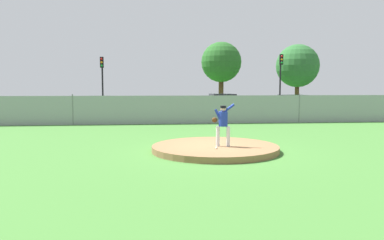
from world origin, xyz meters
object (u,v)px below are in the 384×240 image
at_px(parked_car_white, 98,108).
at_px(traffic_light_far, 281,73).
at_px(pitcher_youth, 223,121).
at_px(parked_car_burgundy, 164,108).
at_px(parked_car_charcoal, 294,106).
at_px(parked_car_champagne, 222,106).
at_px(baseball, 217,148).
at_px(traffic_light_near, 102,75).

relative_size(parked_car_white, traffic_light_far, 0.82).
distance_m(pitcher_youth, parked_car_burgundy, 14.46).
distance_m(parked_car_charcoal, parked_car_champagne, 5.62).
height_order(baseball, parked_car_charcoal, parked_car_charcoal).
bearing_deg(parked_car_white, traffic_light_far, 14.64).
height_order(parked_car_charcoal, traffic_light_near, traffic_light_near).
xyz_separation_m(pitcher_youth, parked_car_champagne, (2.70, 14.81, -0.28)).
relative_size(parked_car_champagne, traffic_light_near, 0.85).
xyz_separation_m(pitcher_youth, parked_car_burgundy, (-1.72, 14.36, -0.34)).
relative_size(pitcher_youth, baseball, 20.83).
bearing_deg(traffic_light_near, parked_car_white, -87.33).
distance_m(baseball, parked_car_burgundy, 14.98).
distance_m(parked_car_burgundy, traffic_light_near, 7.33).
relative_size(baseball, parked_car_burgundy, 0.02).
xyz_separation_m(pitcher_youth, parked_car_charcoal, (8.32, 14.73, -0.31)).
height_order(baseball, parked_car_white, parked_car_white).
xyz_separation_m(parked_car_burgundy, parked_car_champagne, (4.41, 0.45, 0.06)).
xyz_separation_m(parked_car_white, traffic_light_far, (15.15, 3.96, 2.69)).
bearing_deg(parked_car_charcoal, parked_car_champagne, 179.23).
distance_m(parked_car_burgundy, traffic_light_far, 11.55).
bearing_deg(parked_car_burgundy, parked_car_white, 173.80).
distance_m(pitcher_youth, baseball, 1.07).
bearing_deg(baseball, parked_car_white, 112.04).
relative_size(parked_car_charcoal, parked_car_burgundy, 1.06).
xyz_separation_m(baseball, parked_car_white, (-6.25, 15.43, 0.52)).
relative_size(traffic_light_near, traffic_light_far, 0.94).
bearing_deg(parked_car_white, traffic_light_near, 92.67).
xyz_separation_m(parked_car_charcoal, parked_car_white, (-14.88, 0.15, -0.03)).
height_order(parked_car_charcoal, parked_car_champagne, parked_car_champagne).
relative_size(pitcher_youth, traffic_light_near, 0.32).
relative_size(parked_car_charcoal, parked_car_champagne, 1.20).
height_order(parked_car_champagne, parked_car_white, parked_car_champagne).
bearing_deg(pitcher_youth, parked_car_champagne, 79.68).
bearing_deg(baseball, parked_car_burgundy, 95.37).
xyz_separation_m(baseball, traffic_light_far, (8.90, 19.39, 3.22)).
distance_m(pitcher_youth, traffic_light_near, 20.33).
height_order(parked_car_champagne, traffic_light_far, traffic_light_far).
relative_size(pitcher_youth, parked_car_charcoal, 0.32).
xyz_separation_m(parked_car_burgundy, traffic_light_near, (-5.04, 4.70, 2.49)).
distance_m(baseball, parked_car_white, 16.65).
bearing_deg(traffic_light_far, pitcher_youth, -114.50).
distance_m(baseball, parked_car_champagne, 15.66).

